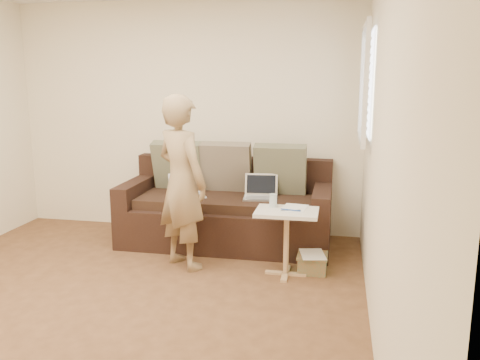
{
  "coord_description": "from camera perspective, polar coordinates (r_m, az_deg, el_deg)",
  "views": [
    {
      "loc": [
        1.73,
        -3.24,
        1.76
      ],
      "look_at": [
        0.8,
        1.4,
        0.78
      ],
      "focal_mm": 37.29,
      "sensor_mm": 36.0,
      "label": 1
    }
  ],
  "objects": [
    {
      "name": "scissors",
      "position": [
        4.4,
        5.82,
        -3.46
      ],
      "size": [
        0.19,
        0.13,
        0.02
      ],
      "primitive_type": null,
      "rotation": [
        0.0,
        0.0,
        -0.18
      ],
      "color": "silver",
      "rests_on": "side_table"
    },
    {
      "name": "window_blinds",
      "position": [
        4.75,
        14.23,
        10.62
      ],
      "size": [
        0.12,
        0.88,
        1.08
      ],
      "primitive_type": null,
      "color": "white",
      "rests_on": "wall_right"
    },
    {
      "name": "laptop_silver",
      "position": [
        5.17,
        2.31,
        -2.18
      ],
      "size": [
        0.37,
        0.28,
        0.23
      ],
      "primitive_type": null,
      "rotation": [
        0.0,
        0.0,
        0.1
      ],
      "color": "#B7BABC",
      "rests_on": "sofa"
    },
    {
      "name": "person",
      "position": [
        4.62,
        -6.67,
        -0.27
      ],
      "size": [
        0.71,
        0.66,
        1.62
      ],
      "primitive_type": "imported",
      "rotation": [
        0.0,
        0.0,
        2.56
      ],
      "color": "olive",
      "rests_on": "ground"
    },
    {
      "name": "floor",
      "position": [
        4.07,
        -15.55,
        -14.36
      ],
      "size": [
        4.5,
        4.5,
        0.0
      ],
      "primitive_type": "plane",
      "color": "#4F321D",
      "rests_on": "ground"
    },
    {
      "name": "wall_right",
      "position": [
        3.29,
        15.98,
        3.2
      ],
      "size": [
        0.0,
        4.5,
        4.5
      ],
      "primitive_type": "plane",
      "rotation": [
        1.57,
        0.0,
        -1.57
      ],
      "color": "beige",
      "rests_on": "ground"
    },
    {
      "name": "pillow_left",
      "position": [
        5.61,
        -7.09,
        1.65
      ],
      "size": [
        0.55,
        0.29,
        0.57
      ],
      "primitive_type": null,
      "rotation": [
        0.28,
        0.0,
        0.0
      ],
      "color": "#565B43",
      "rests_on": "sofa"
    },
    {
      "name": "side_table",
      "position": [
        4.52,
        5.31,
        -7.17
      ],
      "size": [
        0.55,
        0.39,
        0.61
      ],
      "primitive_type": null,
      "color": "silver",
      "rests_on": "ground"
    },
    {
      "name": "pillow_right",
      "position": [
        5.33,
        4.62,
        1.18
      ],
      "size": [
        0.55,
        0.28,
        0.57
      ],
      "primitive_type": null,
      "rotation": [
        0.26,
        0.0,
        0.0
      ],
      "color": "#565B43",
      "rests_on": "sofa"
    },
    {
      "name": "laptop_white",
      "position": [
        5.27,
        -6.02,
        -1.98
      ],
      "size": [
        0.42,
        0.4,
        0.25
      ],
      "primitive_type": null,
      "rotation": [
        0.0,
        0.0,
        0.61
      ],
      "color": "white",
      "rests_on": "sofa"
    },
    {
      "name": "paper_on_table",
      "position": [
        4.5,
        6.2,
        -3.21
      ],
      "size": [
        0.25,
        0.33,
        0.0
      ],
      "primitive_type": null,
      "rotation": [
        0.0,
        0.0,
        -0.14
      ],
      "color": "white",
      "rests_on": "side_table"
    },
    {
      "name": "striped_box",
      "position": [
        4.68,
        8.27,
        -9.36
      ],
      "size": [
        0.27,
        0.27,
        0.17
      ],
      "primitive_type": null,
      "color": "#C24A1D",
      "rests_on": "ground"
    },
    {
      "name": "drinking_glass",
      "position": [
        4.52,
        3.82,
        -2.36
      ],
      "size": [
        0.07,
        0.07,
        0.12
      ],
      "primitive_type": null,
      "color": "silver",
      "rests_on": "side_table"
    },
    {
      "name": "sofa",
      "position": [
        5.32,
        -1.59,
        -2.85
      ],
      "size": [
        2.2,
        0.95,
        0.85
      ],
      "primitive_type": null,
      "color": "black",
      "rests_on": "ground"
    },
    {
      "name": "wall_back",
      "position": [
        5.78,
        -6.19,
        7.06
      ],
      "size": [
        4.0,
        0.0,
        4.0
      ],
      "primitive_type": "plane",
      "rotation": [
        1.57,
        0.0,
        0.0
      ],
      "color": "beige",
      "rests_on": "ground"
    },
    {
      "name": "pillow_mid",
      "position": [
        5.47,
        -1.58,
        1.48
      ],
      "size": [
        0.55,
        0.27,
        0.57
      ],
      "primitive_type": null,
      "rotation": [
        0.24,
        0.0,
        0.0
      ],
      "color": "brown",
      "rests_on": "sofa"
    }
  ]
}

